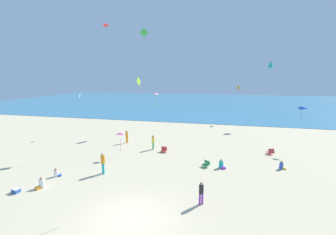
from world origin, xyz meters
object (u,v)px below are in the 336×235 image
object	(u,v)px
kite_pink	(155,94)
kite_teal	(271,64)
person_3	(201,192)
kite_blue	(302,107)
kite_green	(144,33)
beach_chair_mid_beach	(206,164)
person_4	(221,165)
kite_orange	(238,88)
person_5	(41,184)
kite_lime	(139,81)
person_2	(57,173)
kite_white	(80,96)
cooler_box	(16,191)
beach_chair_far_right	(270,152)
person_7	(103,162)
beach_chair_far_left	(164,150)
kite_magenta	(120,134)
person_1	(153,141)
person_0	(127,135)
person_6	(282,166)
kite_red	(107,25)

from	to	relation	value
kite_pink	kite_teal	xyz separation A→B (m)	(13.70, 16.46, 3.55)
person_3	kite_blue	bearing A→B (deg)	-53.76
kite_green	beach_chair_mid_beach	bearing A→B (deg)	-42.91
person_4	kite_orange	distance (m)	22.42
person_5	kite_lime	xyz separation A→B (m)	(0.99, 17.05, 6.59)
kite_orange	kite_teal	xyz separation A→B (m)	(4.54, -1.13, 3.72)
beach_chair_mid_beach	kite_pink	size ratio (longest dim) A/B	0.49
person_2	kite_blue	world-z (taller)	kite_blue
kite_white	person_5	bearing A→B (deg)	-66.93
cooler_box	person_4	world-z (taller)	person_4
kite_blue	kite_green	bearing A→B (deg)	-179.72
beach_chair_far_right	person_7	size ratio (longest dim) A/B	0.49
beach_chair_far_left	person_3	distance (m)	10.17
person_3	kite_magenta	world-z (taller)	kite_magenta
kite_green	kite_teal	bearing A→B (deg)	39.86
beach_chair_far_right	person_1	bearing A→B (deg)	77.25
beach_chair_far_right	kite_magenta	distance (m)	16.18
person_0	person_4	distance (m)	11.94
beach_chair_far_left	beach_chair_far_right	world-z (taller)	beach_chair_far_right
person_6	kite_teal	size ratio (longest dim) A/B	0.46
person_0	kite_green	bearing A→B (deg)	-107.98
person_6	kite_magenta	xyz separation A→B (m)	(-10.72, -7.96, 4.08)
beach_chair_far_right	person_2	size ratio (longest dim) A/B	1.25
person_1	kite_lime	world-z (taller)	kite_lime
kite_pink	person_5	bearing A→B (deg)	-116.09
beach_chair_far_right	person_3	distance (m)	12.20
person_7	kite_pink	xyz separation A→B (m)	(2.19, 7.36, 4.83)
person_1	person_4	xyz separation A→B (m)	(7.07, -3.58, -0.58)
beach_chair_far_right	beach_chair_mid_beach	size ratio (longest dim) A/B	1.06
beach_chair_mid_beach	person_5	distance (m)	12.61
person_1	person_5	bearing A→B (deg)	34.21
kite_blue	kite_magenta	bearing A→B (deg)	-133.68
kite_green	person_7	bearing A→B (deg)	-90.01
person_4	kite_red	xyz separation A→B (m)	(-11.86, 3.66, 12.41)
kite_blue	kite_magenta	size ratio (longest dim) A/B	0.97
person_0	kite_blue	size ratio (longest dim) A/B	1.22
person_6	kite_green	size ratio (longest dim) A/B	0.33
beach_chair_far_right	kite_teal	size ratio (longest dim) A/B	0.57
person_0	person_6	size ratio (longest dim) A/B	2.20
person_0	person_6	bearing A→B (deg)	-174.99
beach_chair_far_right	person_4	world-z (taller)	person_4
beach_chair_far_left	kite_blue	size ratio (longest dim) A/B	0.50
kite_orange	kite_magenta	size ratio (longest dim) A/B	1.33
beach_chair_mid_beach	person_4	bearing A→B (deg)	124.69
beach_chair_far_left	kite_pink	distance (m)	5.80
kite_blue	kite_magenta	world-z (taller)	kite_blue
beach_chair_mid_beach	person_6	size ratio (longest dim) A/B	1.15
person_3	beach_chair_far_left	bearing A→B (deg)	7.09
person_1	kite_red	distance (m)	12.76
person_3	kite_red	world-z (taller)	kite_red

